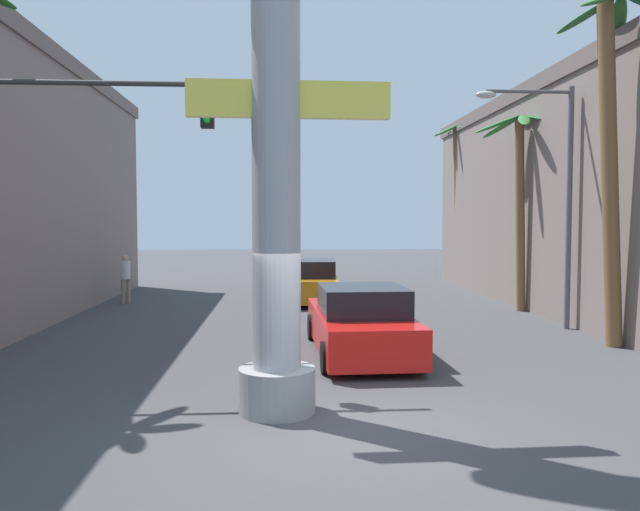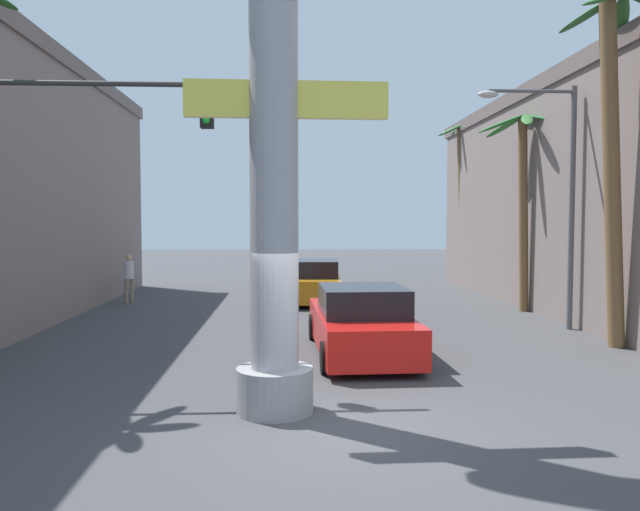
% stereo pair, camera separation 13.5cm
% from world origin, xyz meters
% --- Properties ---
extents(ground_plane, '(93.51, 93.51, 0.00)m').
position_xyz_m(ground_plane, '(0.00, 10.00, 0.00)').
color(ground_plane, '#424244').
extents(neon_sign_pole, '(3.46, 1.20, 9.87)m').
position_xyz_m(neon_sign_pole, '(-0.87, 0.90, 4.64)').
color(neon_sign_pole, '#9E9EA3').
rests_on(neon_sign_pole, ground).
extents(street_lamp, '(2.73, 0.28, 6.64)m').
position_xyz_m(street_lamp, '(6.65, 7.97, 4.08)').
color(street_lamp, '#59595E').
rests_on(street_lamp, ground).
extents(traffic_light_mast, '(5.89, 0.32, 5.62)m').
position_xyz_m(traffic_light_mast, '(-5.22, 3.09, 4.04)').
color(traffic_light_mast, '#333333').
rests_on(traffic_light_mast, ground).
extents(car_lead, '(2.19, 5.12, 1.56)m').
position_xyz_m(car_lead, '(0.96, 5.01, 0.70)').
color(car_lead, black).
rests_on(car_lead, ground).
extents(car_far, '(2.23, 4.36, 1.56)m').
position_xyz_m(car_far, '(0.30, 14.06, 0.74)').
color(car_far, black).
rests_on(car_far, ground).
extents(palm_tree_near_right, '(2.91, 2.85, 8.20)m').
position_xyz_m(palm_tree_near_right, '(6.90, 5.41, 4.86)').
color(palm_tree_near_right, brown).
rests_on(palm_tree_near_right, ground).
extents(palm_tree_mid_right, '(3.13, 2.88, 6.53)m').
position_xyz_m(palm_tree_mid_right, '(7.10, 11.37, 4.44)').
color(palm_tree_mid_right, brown).
rests_on(palm_tree_mid_right, ground).
extents(palm_tree_far_right, '(2.52, 2.59, 7.56)m').
position_xyz_m(palm_tree_far_right, '(7.54, 20.06, 4.63)').
color(palm_tree_far_right, brown).
rests_on(palm_tree_far_right, ground).
extents(pedestrian_far_left, '(0.47, 0.47, 1.77)m').
position_xyz_m(pedestrian_far_left, '(-6.41, 14.11, 1.04)').
color(pedestrian_far_left, gray).
rests_on(pedestrian_far_left, ground).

